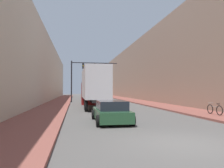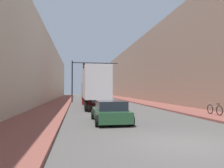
{
  "view_description": "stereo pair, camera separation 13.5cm",
  "coord_description": "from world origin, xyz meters",
  "px_view_note": "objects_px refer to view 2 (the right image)",
  "views": [
    {
      "loc": [
        -3.93,
        -7.54,
        1.99
      ],
      "look_at": [
        -0.56,
        12.31,
        2.52
      ],
      "focal_mm": 35.0,
      "sensor_mm": 36.0,
      "label": 1
    },
    {
      "loc": [
        -3.79,
        -7.56,
        1.99
      ],
      "look_at": [
        -0.56,
        12.31,
        2.52
      ],
      "focal_mm": 35.0,
      "sensor_mm": 36.0,
      "label": 2
    }
  ],
  "objects_px": {
    "semi_truck": "(94,87)",
    "parked_bicycle": "(215,109)",
    "sedan_car": "(110,112)",
    "traffic_signal_gantry": "(85,72)"
  },
  "relations": [
    {
      "from": "traffic_signal_gantry",
      "to": "parked_bicycle",
      "type": "bearing_deg",
      "value": -67.05
    },
    {
      "from": "semi_truck",
      "to": "sedan_car",
      "type": "bearing_deg",
      "value": -89.39
    },
    {
      "from": "parked_bicycle",
      "to": "traffic_signal_gantry",
      "type": "bearing_deg",
      "value": 112.95
    },
    {
      "from": "semi_truck",
      "to": "traffic_signal_gantry",
      "type": "distance_m",
      "value": 10.91
    },
    {
      "from": "sedan_car",
      "to": "parked_bicycle",
      "type": "distance_m",
      "value": 8.2
    },
    {
      "from": "traffic_signal_gantry",
      "to": "semi_truck",
      "type": "bearing_deg",
      "value": -86.68
    },
    {
      "from": "semi_truck",
      "to": "sedan_car",
      "type": "distance_m",
      "value": 11.81
    },
    {
      "from": "sedan_car",
      "to": "parked_bicycle",
      "type": "height_order",
      "value": "sedan_car"
    },
    {
      "from": "semi_truck",
      "to": "parked_bicycle",
      "type": "height_order",
      "value": "semi_truck"
    },
    {
      "from": "semi_truck",
      "to": "sedan_car",
      "type": "relative_size",
      "value": 2.83
    }
  ]
}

